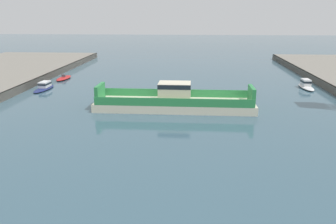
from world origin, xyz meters
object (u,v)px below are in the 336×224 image
chain_ferry (175,101)px  moored_boat_mid_left (64,78)px  moored_boat_near_right (306,85)px  moored_boat_upstream_a (44,87)px

chain_ferry → moored_boat_mid_left: bearing=138.3°
moored_boat_near_right → moored_boat_mid_left: (-45.75, 5.35, -0.33)m
moored_boat_near_right → moored_boat_mid_left: size_ratio=1.06×
chain_ferry → moored_boat_mid_left: 31.19m
chain_ferry → moored_boat_near_right: 27.23m
moored_boat_upstream_a → moored_boat_near_right: bearing=5.3°
moored_boat_near_right → moored_boat_upstream_a: moored_boat_near_right is taller
chain_ferry → moored_boat_upstream_a: (-23.25, 11.15, -0.61)m
moored_boat_near_right → moored_boat_upstream_a: (-45.71, -4.23, -0.08)m
chain_ferry → moored_boat_upstream_a: size_ratio=3.24×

